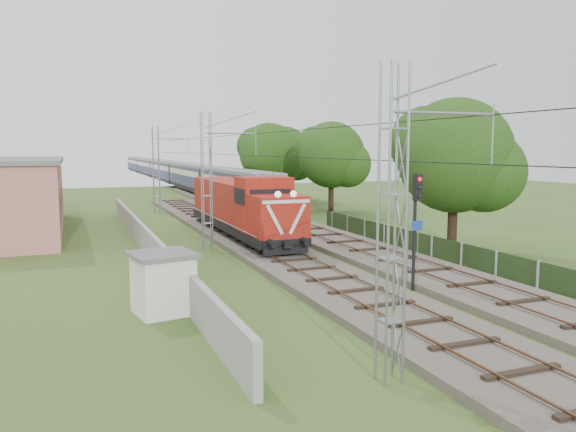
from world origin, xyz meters
name	(u,v)px	position (x,y,z in m)	size (l,w,h in m)	color
ground	(348,295)	(0.00, 0.00, 0.00)	(140.00, 140.00, 0.00)	#36531F
track_main	(286,259)	(0.00, 7.00, 0.18)	(4.20, 70.00, 0.45)	#6B6054
track_side	(286,224)	(5.00, 20.00, 0.18)	(4.20, 80.00, 0.45)	#6B6054
catenary	(208,181)	(-2.95, 12.00, 4.05)	(3.31, 70.00, 8.00)	gray
boundary_wall	(146,241)	(-6.50, 12.00, 0.75)	(0.25, 40.00, 1.50)	#9E9E99
station_building	(0,196)	(-15.00, 24.00, 2.63)	(8.40, 20.40, 5.22)	#B66C62
fence	(462,254)	(8.00, 3.00, 0.60)	(0.12, 32.00, 1.20)	black
locomotive	(242,206)	(0.00, 15.09, 2.18)	(2.89, 16.49, 4.19)	black
coach_rake	(167,170)	(5.00, 75.74, 2.36)	(2.81, 104.97, 3.25)	black
signal_post	(416,211)	(2.87, -0.41, 3.38)	(0.54, 0.42, 4.93)	black
relay_hut	(163,283)	(-7.40, 0.17, 1.12)	(2.51, 2.51, 2.23)	silver
tree_a	(456,157)	(9.82, 6.07, 5.46)	(6.75, 6.42, 8.74)	#321E14
tree_b	(332,156)	(12.59, 27.68, 5.26)	(6.51, 6.20, 8.44)	#321E14
tree_c	(270,154)	(9.50, 36.37, 5.37)	(6.65, 6.33, 8.62)	#321E14
tree_d	(284,154)	(12.45, 39.79, 5.26)	(6.50, 6.19, 8.43)	#321E14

